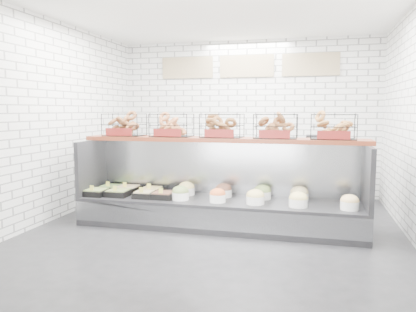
# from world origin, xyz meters

# --- Properties ---
(ground) EXTENTS (5.50, 5.50, 0.00)m
(ground) POSITION_xyz_m (0.00, 0.00, 0.00)
(ground) COLOR black
(ground) RESTS_ON ground
(room_shell) EXTENTS (5.02, 5.51, 3.01)m
(room_shell) POSITION_xyz_m (0.00, 0.60, 2.06)
(room_shell) COLOR silver
(room_shell) RESTS_ON ground
(display_case) EXTENTS (4.00, 0.90, 1.20)m
(display_case) POSITION_xyz_m (-0.02, 0.34, 0.33)
(display_case) COLOR black
(display_case) RESTS_ON ground
(bagel_shelf) EXTENTS (4.10, 0.50, 0.40)m
(bagel_shelf) POSITION_xyz_m (0.00, 0.52, 1.39)
(bagel_shelf) COLOR #541F12
(bagel_shelf) RESTS_ON display_case
(prep_counter) EXTENTS (4.00, 0.60, 1.20)m
(prep_counter) POSITION_xyz_m (-0.01, 2.43, 0.47)
(prep_counter) COLOR #93969B
(prep_counter) RESTS_ON ground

